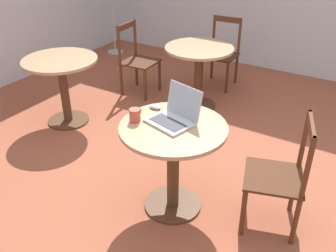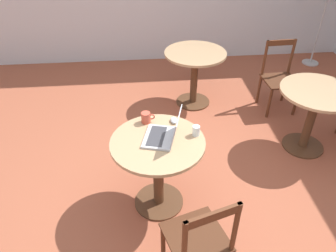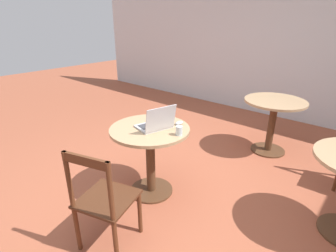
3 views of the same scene
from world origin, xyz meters
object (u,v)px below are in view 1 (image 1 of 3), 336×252
Objects in this scene: chair_near_front at (280,177)px; mug at (135,115)px; laptop at (174,115)px; drinking_glass at (189,102)px; mouse at (155,107)px; cafe_table_far at (62,76)px; cafe_table_near at (174,149)px; chair_mid_right at (222,54)px; chair_mid_back at (137,60)px; cafe_table_mid at (199,63)px.

chair_near_front reaches higher than mug.
laptop reaches higher than drinking_glass.
mouse is 0.83× the size of mug.
cafe_table_far is 1.72m from drinking_glass.
chair_mid_right reaches higher than cafe_table_near.
chair_near_front is 8.93× the size of mouse.
chair_near_front is 7.42× the size of mug.
mouse is (-1.50, -1.26, 0.32)m from chair_mid_back.
chair_mid_right is 2.26m from drinking_glass.
mug is (-2.54, -0.44, 0.35)m from chair_mid_right.
chair_mid_back is at bearing 40.07° from mouse.
laptop is at bearing 102.49° from chair_near_front.
cafe_table_far is 2.52m from chair_near_front.
cafe_table_far is 2.07× the size of laptop.
mouse is at bearing 93.95° from chair_near_front.
chair_near_front is at bearing -77.51° from laptop.
chair_mid_back reaches higher than mouse.
cafe_table_far is at bearing 81.69° from chair_near_front.
mouse is (-0.07, 1.01, 0.32)m from chair_near_front.
cafe_table_mid is 7.88× the size of mouse.
cafe_table_near is 0.41m from drinking_glass.
cafe_table_near is 1.84m from cafe_table_far.
mouse reaches higher than cafe_table_far.
cafe_table_mid is 2.05m from chair_near_front.
mouse reaches higher than cafe_table_near.
cafe_table_far is at bearing 136.19° from cafe_table_mid.
laptop is at bearing -113.68° from mouse.
mouse is at bearing -106.35° from cafe_table_far.
drinking_glass is at bearing 9.94° from cafe_table_near.
mug reaches higher than cafe_table_far.
chair_mid_back is at bearing -11.29° from cafe_table_far.
cafe_table_mid is 0.88× the size of chair_mid_right.
mouse is at bearing 66.32° from laptop.
cafe_table_mid is 0.88× the size of chair_mid_back.
chair_near_front is 2.67m from chair_mid_right.
laptop is (-0.54, -1.71, 0.25)m from cafe_table_far.
cafe_table_mid is 2.07× the size of laptop.
mug is at bearing 106.90° from chair_near_front.
chair_near_front is at bearing -72.78° from cafe_table_near.
cafe_table_mid and cafe_table_far have the same top height.
mug is (-0.14, 0.25, -0.00)m from laptop.
chair_near_front is at bearing -98.31° from cafe_table_far.
laptop reaches higher than chair_mid_right.
chair_mid_right is 8.93× the size of mouse.
mouse is (-1.54, -0.41, 0.21)m from cafe_table_mid.
laptop is at bearing -136.98° from chair_mid_back.
cafe_table_near is at bearing -121.40° from mouse.
mug is (-0.08, 0.28, 0.24)m from cafe_table_near.
mouse is (0.16, 0.26, 0.21)m from cafe_table_near.
laptop is at bearing -107.39° from cafe_table_far.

